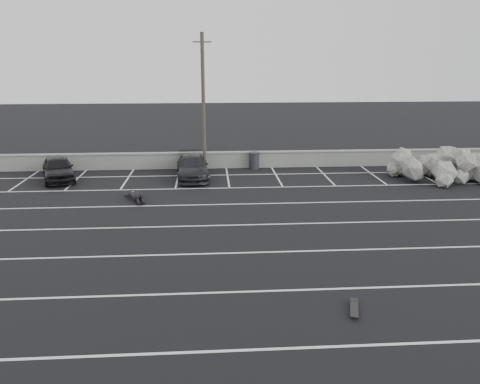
{
  "coord_description": "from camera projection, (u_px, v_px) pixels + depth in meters",
  "views": [
    {
      "loc": [
        -0.07,
        -16.01,
        6.98
      ],
      "look_at": [
        1.3,
        4.7,
        1.0
      ],
      "focal_mm": 35.0,
      "sensor_mm": 36.0,
      "label": 1
    }
  ],
  "objects": [
    {
      "name": "ground",
      "position": [
        213.0,
        254.0,
        17.29
      ],
      "size": [
        120.0,
        120.0,
        0.0
      ],
      "primitive_type": "plane",
      "color": "black",
      "rests_on": "ground"
    },
    {
      "name": "utility_pole",
      "position": [
        203.0,
        103.0,
        28.74
      ],
      "size": [
        1.12,
        0.22,
        8.44
      ],
      "color": "#4C4238",
      "rests_on": "ground"
    },
    {
      "name": "seawall",
      "position": [
        211.0,
        160.0,
        30.56
      ],
      "size": [
        50.0,
        0.45,
        1.06
      ],
      "color": "gray",
      "rests_on": "ground"
    },
    {
      "name": "riprap_pile",
      "position": [
        439.0,
        169.0,
        27.65
      ],
      "size": [
        5.88,
        4.16,
        1.61
      ],
      "color": "#ABA9A0",
      "rests_on": "ground"
    },
    {
      "name": "person",
      "position": [
        135.0,
        194.0,
        23.95
      ],
      "size": [
        2.71,
        3.2,
        0.5
      ],
      "primitive_type": null,
      "rotation": [
        0.0,
        0.0,
        0.38
      ],
      "color": "black",
      "rests_on": "ground"
    },
    {
      "name": "skateboard",
      "position": [
        354.0,
        309.0,
        13.33
      ],
      "size": [
        0.46,
        0.91,
        0.11
      ],
      "rotation": [
        0.0,
        0.0,
        -0.28
      ],
      "color": "black",
      "rests_on": "ground"
    },
    {
      "name": "car_right",
      "position": [
        192.0,
        167.0,
        28.03
      ],
      "size": [
        2.17,
        4.7,
        1.33
      ],
      "primitive_type": "imported",
      "rotation": [
        0.0,
        0.0,
        0.07
      ],
      "color": "black",
      "rests_on": "ground"
    },
    {
      "name": "car_left",
      "position": [
        58.0,
        168.0,
        27.5
      ],
      "size": [
        2.99,
        4.48,
        1.42
      ],
      "primitive_type": "imported",
      "rotation": [
        0.0,
        0.0,
        0.35
      ],
      "color": "black",
      "rests_on": "ground"
    },
    {
      "name": "stall_lines",
      "position": [
        210.0,
        215.0,
        21.51
      ],
      "size": [
        36.0,
        20.05,
        0.01
      ],
      "color": "silver",
      "rests_on": "ground"
    },
    {
      "name": "trash_bin",
      "position": [
        254.0,
        160.0,
        30.35
      ],
      "size": [
        0.77,
        0.77,
        1.08
      ],
      "rotation": [
        0.0,
        0.0,
        0.09
      ],
      "color": "#29292B",
      "rests_on": "ground"
    }
  ]
}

